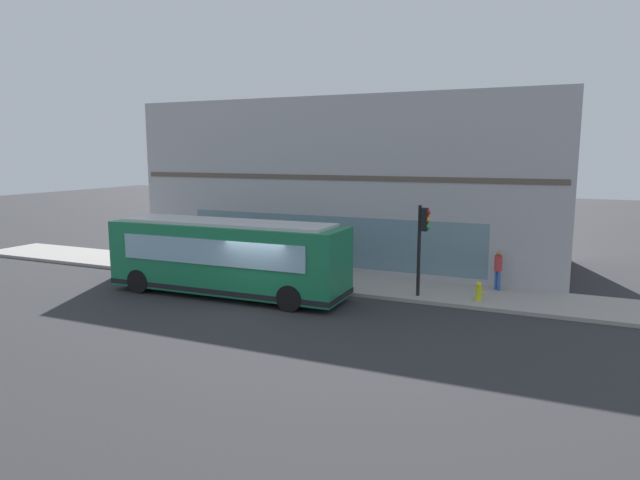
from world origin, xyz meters
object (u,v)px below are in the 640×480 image
city_bus_nearside (227,258)px  traffic_light_near_corner (423,233)px  pedestrian_by_light_pole (181,247)px  pedestrian_near_building_entrance (498,267)px  fire_hydrant (479,291)px  pedestrian_near_hydrant (272,251)px

city_bus_nearside → traffic_light_near_corner: (2.57, -7.42, 1.12)m
pedestrian_by_light_pole → city_bus_nearside: bearing=-124.3°
pedestrian_near_building_entrance → pedestrian_by_light_pole: pedestrian_near_building_entrance is taller
traffic_light_near_corner → fire_hydrant: 3.09m
traffic_light_near_corner → pedestrian_by_light_pole: size_ratio=2.19×
fire_hydrant → pedestrian_near_hydrant: bearing=79.6°
fire_hydrant → pedestrian_by_light_pole: (0.67, 14.67, 0.59)m
fire_hydrant → pedestrian_near_building_entrance: 2.17m
traffic_light_near_corner → pedestrian_near_hydrant: bearing=75.4°
city_bus_nearside → pedestrian_near_hydrant: size_ratio=6.40×
traffic_light_near_corner → pedestrian_near_building_entrance: traffic_light_near_corner is taller
city_bus_nearside → pedestrian_near_building_entrance: bearing=-64.5°
traffic_light_near_corner → pedestrian_near_building_entrance: size_ratio=2.17×
pedestrian_by_light_pole → fire_hydrant: bearing=-92.6°
pedestrian_near_hydrant → pedestrian_near_building_entrance: bearing=-89.1°
traffic_light_near_corner → pedestrian_by_light_pole: traffic_light_near_corner is taller
pedestrian_near_hydrant → city_bus_nearside: bearing=-173.8°
city_bus_nearside → pedestrian_by_light_pole: (3.45, 5.04, -0.46)m
city_bus_nearside → pedestrian_by_light_pole: city_bus_nearside is taller
traffic_light_near_corner → pedestrian_by_light_pole: bearing=86.0°
fire_hydrant → city_bus_nearside: bearing=106.1°
traffic_light_near_corner → pedestrian_near_building_entrance: bearing=-49.9°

